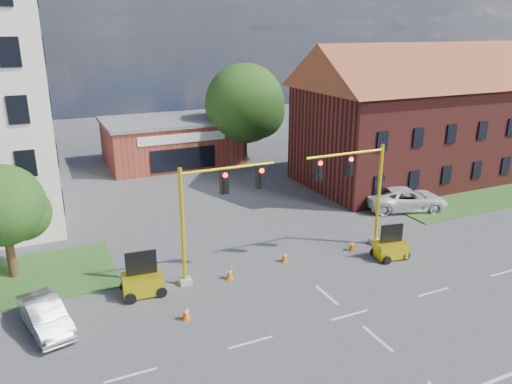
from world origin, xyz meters
The scene contains 17 objects.
ground centered at (0.00, 0.00, 0.00)m, with size 120.00×120.00×0.00m, color #444447.
grass_verge_ne centered at (18.00, 9.00, 0.04)m, with size 14.00×4.00×0.08m, color #245520.
lane_markings centered at (0.00, -3.00, 0.01)m, with size 60.00×36.00×0.01m, color silver, non-canonical shape.
brick_shop centered at (0.00, 29.98, 2.16)m, with size 12.40×8.40×4.30m.
townhouse_row centered at (18.00, 16.00, 5.93)m, with size 21.00×11.00×11.50m.
tree_large centered at (6.88, 27.08, 5.51)m, with size 7.89×7.51×9.51m.
tree_nw_front centered at (-13.79, 10.58, 3.85)m, with size 4.39×4.18×6.12m.
signal_mast_west centered at (-4.36, 6.00, 3.92)m, with size 5.30×0.60×6.20m.
signal_mast_east centered at (4.36, 6.00, 3.92)m, with size 5.30×0.60×6.20m.
trailer_west centered at (-8.20, 5.87, 0.69)m, with size 2.03×1.44×2.20m.
trailer_east centered at (5.54, 4.06, 0.61)m, with size 1.89×1.43×1.96m.
cone_a centered at (-6.94, 2.80, 0.34)m, with size 0.40×0.40×0.70m.
cone_b centered at (-3.73, 5.53, 0.34)m, with size 0.40×0.40×0.70m.
cone_c centered at (-0.17, 6.11, 0.34)m, with size 0.40×0.40×0.70m.
cone_d centered at (4.14, 5.78, 0.34)m, with size 0.40×0.40×0.70m.
pickup_white centered at (11.78, 10.00, 0.80)m, with size 2.67×5.79×1.61m, color white.
sedan_silver_front centered at (-12.71, 4.63, 0.67)m, with size 1.43×4.09×1.35m, color #B5B8BD.
Camera 1 is at (-12.28, -16.32, 12.55)m, focal length 35.00 mm.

